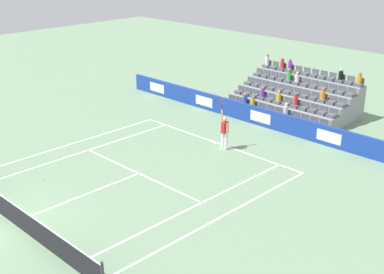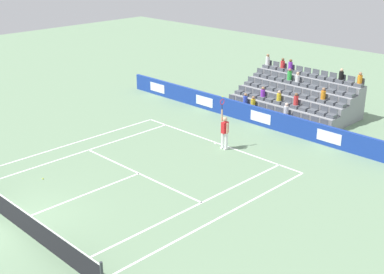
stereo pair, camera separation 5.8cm
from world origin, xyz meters
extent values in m
plane|color=gray|center=(0.00, 0.00, 0.00)|extent=(80.00, 80.00, 0.00)
cube|color=white|center=(0.00, -11.89, 0.00)|extent=(10.97, 0.10, 0.01)
cube|color=white|center=(0.00, -6.40, 0.00)|extent=(8.23, 0.10, 0.01)
cube|color=white|center=(0.00, -3.20, 0.00)|extent=(0.10, 6.40, 0.01)
cube|color=white|center=(4.12, -5.95, 0.00)|extent=(0.10, 11.89, 0.01)
cube|color=white|center=(-4.12, -5.95, 0.00)|extent=(0.10, 11.89, 0.01)
cube|color=white|center=(5.49, -5.95, 0.00)|extent=(0.10, 11.89, 0.01)
cube|color=white|center=(-5.49, -5.95, 0.00)|extent=(0.10, 11.89, 0.01)
cube|color=white|center=(0.00, -11.79, 0.00)|extent=(0.10, 0.20, 0.01)
cube|color=#193899|center=(0.00, -15.79, 0.54)|extent=(22.80, 0.20, 1.09)
cube|color=white|center=(-4.56, -15.68, 0.54)|extent=(1.46, 0.01, 0.61)
cube|color=white|center=(0.00, -15.68, 0.54)|extent=(1.46, 0.01, 0.61)
cube|color=white|center=(4.56, -15.68, 0.54)|extent=(1.46, 0.01, 0.61)
cube|color=white|center=(9.12, -15.68, 0.54)|extent=(1.46, 0.01, 0.61)
cube|color=black|center=(0.00, 0.00, 0.46)|extent=(11.77, 0.02, 0.92)
cube|color=white|center=(0.00, 0.00, 0.94)|extent=(11.77, 0.04, 0.04)
cylinder|color=white|center=(-0.95, -11.55, 0.45)|extent=(0.16, 0.16, 0.90)
cylinder|color=white|center=(-0.71, -11.55, 0.45)|extent=(0.16, 0.16, 0.90)
cube|color=white|center=(-0.95, -11.55, 0.04)|extent=(0.13, 0.26, 0.08)
cube|color=white|center=(-0.71, -11.55, 0.04)|extent=(0.13, 0.26, 0.08)
cube|color=red|center=(-0.83, -11.55, 1.20)|extent=(0.23, 0.36, 0.60)
sphere|color=#D3A884|center=(-0.83, -11.55, 1.66)|extent=(0.24, 0.24, 0.24)
cylinder|color=#D3A884|center=(-0.61, -11.55, 1.81)|extent=(0.09, 0.09, 0.62)
cylinder|color=#D3A884|center=(-1.05, -11.49, 1.22)|extent=(0.09, 0.09, 0.56)
cylinder|color=black|center=(-0.61, -11.55, 2.26)|extent=(0.04, 0.04, 0.28)
torus|color=red|center=(-0.61, -11.55, 2.54)|extent=(0.04, 0.31, 0.31)
sphere|color=#D1E533|center=(-0.61, -11.55, 2.82)|extent=(0.07, 0.07, 0.07)
cube|color=gray|center=(0.00, -16.87, 0.21)|extent=(7.44, 0.95, 0.42)
cube|color=#545960|center=(-3.41, -16.87, 0.52)|extent=(0.48, 0.44, 0.20)
cube|color=#545960|center=(-3.41, -17.07, 0.77)|extent=(0.48, 0.04, 0.30)
cube|color=#545960|center=(-2.79, -16.87, 0.52)|extent=(0.48, 0.44, 0.20)
cube|color=#545960|center=(-2.79, -17.07, 0.77)|extent=(0.48, 0.04, 0.30)
cube|color=#545960|center=(-2.17, -16.87, 0.52)|extent=(0.48, 0.44, 0.20)
cube|color=#545960|center=(-2.17, -17.07, 0.77)|extent=(0.48, 0.04, 0.30)
cube|color=#545960|center=(-1.55, -16.87, 0.52)|extent=(0.48, 0.44, 0.20)
cube|color=#545960|center=(-1.55, -17.07, 0.77)|extent=(0.48, 0.04, 0.30)
cube|color=#545960|center=(-0.93, -16.87, 0.52)|extent=(0.48, 0.44, 0.20)
cube|color=#545960|center=(-0.93, -17.07, 0.77)|extent=(0.48, 0.04, 0.30)
cube|color=#545960|center=(-0.31, -16.87, 0.52)|extent=(0.48, 0.44, 0.20)
cube|color=#545960|center=(-0.31, -17.07, 0.77)|extent=(0.48, 0.04, 0.30)
cube|color=#545960|center=(0.31, -16.87, 0.52)|extent=(0.48, 0.44, 0.20)
cube|color=#545960|center=(0.31, -17.07, 0.77)|extent=(0.48, 0.04, 0.30)
cube|color=#545960|center=(0.93, -16.87, 0.52)|extent=(0.48, 0.44, 0.20)
cube|color=#545960|center=(0.93, -17.07, 0.77)|extent=(0.48, 0.04, 0.30)
cube|color=#545960|center=(1.55, -16.87, 0.52)|extent=(0.48, 0.44, 0.20)
cube|color=#545960|center=(1.55, -17.07, 0.77)|extent=(0.48, 0.04, 0.30)
cube|color=#545960|center=(2.17, -16.87, 0.52)|extent=(0.48, 0.44, 0.20)
cube|color=#545960|center=(2.17, -17.07, 0.77)|extent=(0.48, 0.04, 0.30)
cube|color=#545960|center=(2.79, -16.87, 0.52)|extent=(0.48, 0.44, 0.20)
cube|color=#545960|center=(2.79, -17.07, 0.77)|extent=(0.48, 0.04, 0.30)
cube|color=#545960|center=(3.41, -16.87, 0.52)|extent=(0.48, 0.44, 0.20)
cube|color=#545960|center=(3.41, -17.07, 0.77)|extent=(0.48, 0.04, 0.30)
cube|color=gray|center=(0.00, -17.82, 0.42)|extent=(7.44, 0.95, 0.84)
cube|color=#545960|center=(-3.41, -17.82, 0.94)|extent=(0.48, 0.44, 0.20)
cube|color=#545960|center=(-3.41, -18.02, 1.19)|extent=(0.48, 0.04, 0.30)
cube|color=#545960|center=(-2.79, -17.82, 0.94)|extent=(0.48, 0.44, 0.20)
cube|color=#545960|center=(-2.79, -18.02, 1.19)|extent=(0.48, 0.04, 0.30)
cube|color=#545960|center=(-2.17, -17.82, 0.94)|extent=(0.48, 0.44, 0.20)
cube|color=#545960|center=(-2.17, -18.02, 1.19)|extent=(0.48, 0.04, 0.30)
cube|color=#545960|center=(-1.55, -17.82, 0.94)|extent=(0.48, 0.44, 0.20)
cube|color=#545960|center=(-1.55, -18.02, 1.19)|extent=(0.48, 0.04, 0.30)
cube|color=#545960|center=(-0.93, -17.82, 0.94)|extent=(0.48, 0.44, 0.20)
cube|color=#545960|center=(-0.93, -18.02, 1.19)|extent=(0.48, 0.04, 0.30)
cube|color=#545960|center=(-0.31, -17.82, 0.94)|extent=(0.48, 0.44, 0.20)
cube|color=#545960|center=(-0.31, -18.02, 1.19)|extent=(0.48, 0.04, 0.30)
cube|color=#545960|center=(0.31, -17.82, 0.94)|extent=(0.48, 0.44, 0.20)
cube|color=#545960|center=(0.31, -18.02, 1.19)|extent=(0.48, 0.04, 0.30)
cube|color=#545960|center=(0.93, -17.82, 0.94)|extent=(0.48, 0.44, 0.20)
cube|color=#545960|center=(0.93, -18.02, 1.19)|extent=(0.48, 0.04, 0.30)
cube|color=#545960|center=(1.55, -17.82, 0.94)|extent=(0.48, 0.44, 0.20)
cube|color=#545960|center=(1.55, -18.02, 1.19)|extent=(0.48, 0.04, 0.30)
cube|color=#545960|center=(2.17, -17.82, 0.94)|extent=(0.48, 0.44, 0.20)
cube|color=#545960|center=(2.17, -18.02, 1.19)|extent=(0.48, 0.04, 0.30)
cube|color=#545960|center=(2.79, -17.82, 0.94)|extent=(0.48, 0.44, 0.20)
cube|color=#545960|center=(2.79, -18.02, 1.19)|extent=(0.48, 0.04, 0.30)
cube|color=#545960|center=(3.41, -17.82, 0.94)|extent=(0.48, 0.44, 0.20)
cube|color=#545960|center=(3.41, -18.02, 1.19)|extent=(0.48, 0.04, 0.30)
cube|color=gray|center=(0.00, -18.77, 0.63)|extent=(7.44, 0.95, 1.26)
cube|color=#545960|center=(-3.41, -18.77, 1.36)|extent=(0.48, 0.44, 0.20)
cube|color=#545960|center=(-3.41, -18.97, 1.61)|extent=(0.48, 0.04, 0.30)
cube|color=#545960|center=(-2.79, -18.77, 1.36)|extent=(0.48, 0.44, 0.20)
cube|color=#545960|center=(-2.79, -18.97, 1.61)|extent=(0.48, 0.04, 0.30)
cube|color=#545960|center=(-2.17, -18.77, 1.36)|extent=(0.48, 0.44, 0.20)
cube|color=#545960|center=(-2.17, -18.97, 1.61)|extent=(0.48, 0.04, 0.30)
cube|color=#545960|center=(-1.55, -18.77, 1.36)|extent=(0.48, 0.44, 0.20)
cube|color=#545960|center=(-1.55, -18.97, 1.61)|extent=(0.48, 0.04, 0.30)
cube|color=#545960|center=(-0.93, -18.77, 1.36)|extent=(0.48, 0.44, 0.20)
cube|color=#545960|center=(-0.93, -18.97, 1.61)|extent=(0.48, 0.04, 0.30)
cube|color=#545960|center=(-0.31, -18.77, 1.36)|extent=(0.48, 0.44, 0.20)
cube|color=#545960|center=(-0.31, -18.97, 1.61)|extent=(0.48, 0.04, 0.30)
cube|color=#545960|center=(0.31, -18.77, 1.36)|extent=(0.48, 0.44, 0.20)
cube|color=#545960|center=(0.31, -18.97, 1.61)|extent=(0.48, 0.04, 0.30)
cube|color=#545960|center=(0.93, -18.77, 1.36)|extent=(0.48, 0.44, 0.20)
cube|color=#545960|center=(0.93, -18.97, 1.61)|extent=(0.48, 0.04, 0.30)
cube|color=#545960|center=(1.55, -18.77, 1.36)|extent=(0.48, 0.44, 0.20)
cube|color=#545960|center=(1.55, -18.97, 1.61)|extent=(0.48, 0.04, 0.30)
cube|color=#545960|center=(2.17, -18.77, 1.36)|extent=(0.48, 0.44, 0.20)
cube|color=#545960|center=(2.17, -18.97, 1.61)|extent=(0.48, 0.04, 0.30)
cube|color=#545960|center=(2.79, -18.77, 1.36)|extent=(0.48, 0.44, 0.20)
cube|color=#545960|center=(2.79, -18.97, 1.61)|extent=(0.48, 0.04, 0.30)
cube|color=#545960|center=(3.41, -18.77, 1.36)|extent=(0.48, 0.44, 0.20)
cube|color=#545960|center=(3.41, -18.97, 1.61)|extent=(0.48, 0.04, 0.30)
cube|color=gray|center=(0.00, -19.72, 0.84)|extent=(7.44, 0.95, 1.68)
cube|color=#545960|center=(-3.41, -19.72, 1.78)|extent=(0.48, 0.44, 0.20)
cube|color=#545960|center=(-3.41, -19.92, 2.03)|extent=(0.48, 0.04, 0.30)
cube|color=#545960|center=(-2.79, -19.72, 1.78)|extent=(0.48, 0.44, 0.20)
cube|color=#545960|center=(-2.79, -19.92, 2.03)|extent=(0.48, 0.04, 0.30)
cube|color=#545960|center=(-2.17, -19.72, 1.78)|extent=(0.48, 0.44, 0.20)
cube|color=#545960|center=(-2.17, -19.92, 2.03)|extent=(0.48, 0.04, 0.30)
cube|color=#545960|center=(-1.55, -19.72, 1.78)|extent=(0.48, 0.44, 0.20)
cube|color=#545960|center=(-1.55, -19.92, 2.03)|extent=(0.48, 0.04, 0.30)
cube|color=#545960|center=(-0.93, -19.72, 1.78)|extent=(0.48, 0.44, 0.20)
cube|color=#545960|center=(-0.93, -19.92, 2.03)|extent=(0.48, 0.04, 0.30)
cube|color=#545960|center=(-0.31, -19.72, 1.78)|extent=(0.48, 0.44, 0.20)
cube|color=#545960|center=(-0.31, -19.92, 2.03)|extent=(0.48, 0.04, 0.30)
cube|color=#545960|center=(0.31, -19.72, 1.78)|extent=(0.48, 0.44, 0.20)
cube|color=#545960|center=(0.31, -19.92, 2.03)|extent=(0.48, 0.04, 0.30)
cube|color=#545960|center=(0.93, -19.72, 1.78)|extent=(0.48, 0.44, 0.20)
cube|color=#545960|center=(0.93, -19.92, 2.03)|extent=(0.48, 0.04, 0.30)
cube|color=#545960|center=(1.55, -19.72, 1.78)|extent=(0.48, 0.44, 0.20)
cube|color=#545960|center=(1.55, -19.92, 2.03)|extent=(0.48, 0.04, 0.30)
cube|color=#545960|center=(2.17, -19.72, 1.78)|extent=(0.48, 0.44, 0.20)
cube|color=#545960|center=(2.17, -19.92, 2.03)|extent=(0.48, 0.04, 0.30)
cube|color=#545960|center=(2.79, -19.72, 1.78)|extent=(0.48, 0.44, 0.20)
cube|color=#545960|center=(2.79, -19.92, 2.03)|extent=(0.48, 0.04, 0.30)
cube|color=#545960|center=(3.41, -19.72, 1.78)|extent=(0.48, 0.44, 0.20)
cube|color=#545960|center=(3.41, -19.92, 2.03)|extent=(0.48, 0.04, 0.30)
cube|color=gray|center=(0.00, -20.67, 1.05)|extent=(7.44, 0.95, 2.10)
cube|color=#545960|center=(-3.41, -20.67, 2.20)|extent=(0.48, 0.44, 0.20)
cube|color=#545960|center=(-3.41, -20.87, 2.45)|extent=(0.48, 0.04, 0.30)
cube|color=#545960|center=(-2.79, -20.67, 2.20)|extent=(0.48, 0.44, 0.20)
cube|color=#545960|center=(-2.79, -20.87, 2.45)|extent=(0.48, 0.04, 0.30)
cube|color=#545960|center=(-2.17, -20.67, 2.20)|extent=(0.48, 0.44, 0.20)
cube|color=#545960|center=(-2.17, -20.87, 2.45)|extent=(0.48, 0.04, 0.30)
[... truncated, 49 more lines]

